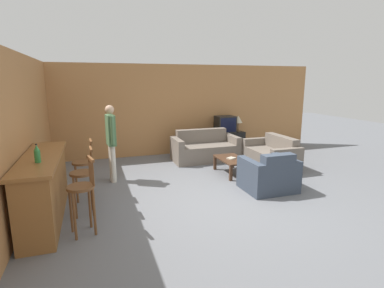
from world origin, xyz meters
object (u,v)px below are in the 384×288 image
couch_far (205,149)px  person_by_window (111,139)px  tv_unit (225,142)px  book_on_table (231,158)px  bottle (37,154)px  bar_chair_near (82,194)px  loveseat_right (272,156)px  bar_chair_far (84,168)px  bar_chair_mid (83,179)px  armchair_near (269,176)px  table_lamp (238,120)px  coffee_table (232,161)px  tv (225,124)px

couch_far → person_by_window: person_by_window is taller
tv_unit → book_on_table: bearing=-110.8°
bottle → bar_chair_near: bearing=-27.1°
bottle → person_by_window: size_ratio=0.16×
book_on_table → person_by_window: 2.73m
loveseat_right → bar_chair_far: bearing=-171.1°
bar_chair_near → book_on_table: bearing=30.1°
bar_chair_mid → bar_chair_far: (-0.00, 0.67, 0.00)m
bar_chair_near → book_on_table: (3.19, 1.85, -0.21)m
armchair_near → table_lamp: (0.99, 3.30, 0.67)m
coffee_table → tv: size_ratio=1.72×
couch_far → loveseat_right: (1.34, -1.21, -0.00)m
bar_chair_near → bottle: (-0.55, 0.28, 0.55)m
bar_chair_near → couch_far: 4.47m
tv → person_by_window: 3.87m
bar_chair_mid → loveseat_right: 4.62m
couch_far → person_by_window: 2.79m
armchair_near → bottle: size_ratio=3.63×
armchair_near → book_on_table: armchair_near is taller
person_by_window → bar_chair_near: bearing=-104.0°
armchair_near → person_by_window: size_ratio=0.59×
book_on_table → tv: bearing=69.2°
armchair_near → tv: tv is taller
bar_chair_near → armchair_near: bar_chair_near is taller
bar_chair_near → bar_chair_mid: (0.00, 0.67, 0.00)m
coffee_table → bottle: bearing=-157.3°
tv → table_lamp: size_ratio=1.17×
bar_chair_near → armchair_near: bearing=10.9°
tv → bottle: bottle is taller
bottle → person_by_window: 2.22m
coffee_table → tv: tv is taller
book_on_table → person_by_window: bearing=172.4°
bar_chair_near → couch_far: bearing=46.6°
book_on_table → bar_chair_near: bearing=-149.9°
couch_far → armchair_near: 2.60m
tv_unit → table_lamp: size_ratio=2.44×
coffee_table → table_lamp: (1.21, 2.10, 0.65)m
tv → bottle: size_ratio=2.11×
bottle → table_lamp: 6.20m
bar_chair_mid → tv: 5.18m
bar_chair_near → person_by_window: bearing=76.0°
bar_chair_mid → bar_chair_far: bearing=90.0°
table_lamp → person_by_window: 4.26m
bar_chair_mid → bar_chair_far: same height
loveseat_right → coffee_table: size_ratio=1.54×
tv → loveseat_right: bearing=-78.2°
person_by_window → bar_chair_far: bearing=-122.5°
book_on_table → bottle: bearing=-157.3°
table_lamp → book_on_table: bearing=-120.4°
coffee_table → armchair_near: bearing=-79.5°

